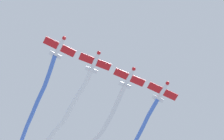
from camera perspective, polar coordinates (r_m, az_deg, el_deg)
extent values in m
ellipsoid|color=white|center=(83.50, -6.65, 2.86)|extent=(3.09, 3.96, 0.86)
sphere|color=red|center=(82.81, -6.06, 4.02)|extent=(1.02, 1.02, 0.73)
ellipsoid|color=#1E2D4C|center=(83.62, -6.48, 3.24)|extent=(1.07, 1.19, 0.46)
cube|color=red|center=(83.34, -6.62, 2.92)|extent=(5.86, 4.65, 0.11)
cube|color=white|center=(84.22, -7.16, 1.88)|extent=(2.43, 2.02, 0.10)
cube|color=red|center=(84.60, -7.10, 2.03)|extent=(0.64, 0.85, 1.19)
cylinder|color=#4C75DB|center=(85.09, -7.57, 0.70)|extent=(2.38, 3.42, 1.38)
cylinder|color=#4C75DB|center=(86.97, -8.19, -1.15)|extent=(2.53, 3.48, 1.55)
cylinder|color=#4C75DB|center=(88.91, -8.96, -3.02)|extent=(2.74, 3.61, 0.99)
cylinder|color=#4C75DB|center=(90.98, -9.72, -4.74)|extent=(2.61, 3.36, 1.69)
cylinder|color=#4C75DB|center=(93.13, -10.38, -6.28)|extent=(2.57, 3.36, 1.22)
cylinder|color=#4C75DB|center=(95.16, -11.03, -7.91)|extent=(2.45, 3.55, 0.94)
sphere|color=#4C75DB|center=(84.23, -7.26, 1.66)|extent=(0.79, 0.79, 0.79)
sphere|color=#4C75DB|center=(85.97, -7.87, -0.24)|extent=(0.79, 0.79, 0.79)
sphere|color=#4C75DB|center=(87.99, -8.51, -2.04)|extent=(0.79, 0.79, 0.79)
sphere|color=#4C75DB|center=(89.85, -9.40, -3.97)|extent=(0.79, 0.79, 0.79)
sphere|color=#4C75DB|center=(92.12, -10.03, -5.49)|extent=(0.79, 0.79, 0.79)
sphere|color=#4C75DB|center=(94.16, -10.72, -7.06)|extent=(0.79, 0.79, 0.79)
ellipsoid|color=white|center=(84.38, -2.19, 1.00)|extent=(2.81, 4.09, 0.86)
sphere|color=red|center=(83.68, -1.68, 2.17)|extent=(1.00, 1.00, 0.73)
ellipsoid|color=#1E2D4C|center=(84.49, -2.05, 1.38)|extent=(1.02, 1.20, 0.46)
cube|color=red|center=(84.22, -2.15, 1.05)|extent=(6.04, 4.25, 0.11)
cube|color=white|center=(85.10, -2.63, 0.00)|extent=(2.48, 1.87, 0.10)
cube|color=red|center=(85.48, -2.59, 0.16)|extent=(0.57, 0.89, 1.19)
cylinder|color=white|center=(85.51, -3.07, -1.02)|extent=(2.34, 2.79, 1.34)
cylinder|color=white|center=(86.54, -3.97, -2.66)|extent=(2.78, 3.17, 1.01)
cylinder|color=white|center=(87.71, -4.91, -4.21)|extent=(2.41, 2.73, 1.17)
cylinder|color=white|center=(89.07, -5.71, -5.66)|extent=(2.58, 3.11, 1.30)
cylinder|color=white|center=(90.44, -6.70, -7.06)|extent=(2.97, 2.70, 1.36)
cylinder|color=white|center=(91.73, -7.77, -8.39)|extent=(2.63, 2.91, 0.95)
sphere|color=white|center=(85.11, -2.71, -0.23)|extent=(0.93, 0.93, 0.93)
sphere|color=white|center=(85.92, -3.42, -1.80)|extent=(0.93, 0.93, 0.93)
sphere|color=white|center=(87.20, -4.50, -3.50)|extent=(0.93, 0.93, 0.93)
sphere|color=white|center=(88.24, -5.31, -4.91)|extent=(0.93, 0.93, 0.93)
sphere|color=white|center=(89.92, -6.10, -6.40)|extent=(0.93, 0.93, 0.93)
sphere|color=white|center=(90.97, -7.30, -7.72)|extent=(0.93, 0.93, 0.93)
ellipsoid|color=white|center=(85.30, 2.16, -0.99)|extent=(2.95, 4.03, 0.86)
sphere|color=red|center=(84.61, 2.76, 0.14)|extent=(1.01, 1.01, 0.73)
ellipsoid|color=#1E2D4C|center=(85.41, 2.31, -0.61)|extent=(1.04, 1.20, 0.46)
cube|color=red|center=(85.14, 2.21, -0.94)|extent=(5.96, 4.45, 0.11)
cube|color=white|center=(86.00, 1.65, -1.94)|extent=(2.46, 1.94, 0.10)
cube|color=red|center=(86.38, 1.66, -1.77)|extent=(0.60, 0.87, 1.19)
cylinder|color=white|center=(86.29, 1.25, -2.82)|extent=(2.11, 2.39, 1.40)
cylinder|color=white|center=(87.06, 0.59, -4.28)|extent=(2.28, 2.89, 1.25)
cylinder|color=white|center=(88.08, -0.15, -5.83)|extent=(2.33, 2.85, 1.14)
cylinder|color=white|center=(89.06, -0.89, -7.16)|extent=(2.16, 2.39, 1.15)
cylinder|color=white|center=(89.95, -1.80, -8.36)|extent=(2.68, 2.51, 1.21)
sphere|color=white|center=(86.01, 1.55, -2.16)|extent=(0.89, 0.89, 0.89)
sphere|color=white|center=(86.58, 0.95, -3.48)|extent=(0.89, 0.89, 0.89)
sphere|color=white|center=(87.55, 0.24, -5.07)|extent=(0.89, 0.89, 0.89)
sphere|color=white|center=(88.62, -0.54, -6.57)|extent=(0.89, 0.89, 0.89)
sphere|color=white|center=(89.50, -1.25, -7.75)|extent=(0.89, 0.89, 0.89)
ellipsoid|color=white|center=(87.33, 6.36, -2.74)|extent=(3.05, 3.98, 0.86)
sphere|color=red|center=(86.68, 7.01, -1.66)|extent=(1.01, 1.01, 0.73)
ellipsoid|color=#1E2D4C|center=(87.44, 6.51, -2.37)|extent=(1.06, 1.19, 0.46)
cube|color=red|center=(87.18, 6.41, -2.69)|extent=(5.89, 4.58, 0.11)
cube|color=white|center=(88.00, 5.79, -3.64)|extent=(2.44, 1.99, 0.10)
cube|color=red|center=(88.37, 5.79, -3.47)|extent=(0.62, 0.86, 1.19)
cylinder|color=#4C75DB|center=(88.73, 5.14, -4.82)|extent=(2.65, 3.58, 0.83)
cylinder|color=#4C75DB|center=(90.13, 4.19, -6.60)|extent=(2.19, 3.14, 0.84)
cylinder|color=#4C75DB|center=(91.67, 3.33, -8.31)|extent=(2.51, 3.54, 0.95)
sphere|color=#4C75DB|center=(88.01, 5.69, -3.85)|extent=(0.77, 0.77, 0.77)
sphere|color=#4C75DB|center=(89.48, 4.59, -5.78)|extent=(0.77, 0.77, 0.77)
sphere|color=#4C75DB|center=(90.80, 3.80, -7.42)|extent=(0.77, 0.77, 0.77)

